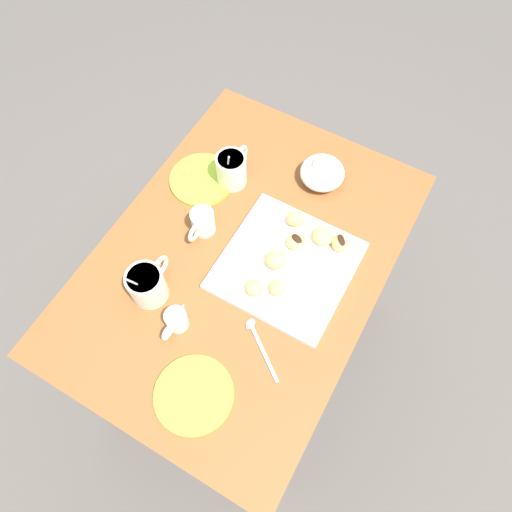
{
  "coord_description": "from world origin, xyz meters",
  "views": [
    {
      "loc": [
        -0.46,
        -0.3,
        1.81
      ],
      "look_at": [
        0.01,
        -0.03,
        0.75
      ],
      "focal_mm": 33.49,
      "sensor_mm": 36.0,
      "label": 1
    }
  ],
  "objects_px": {
    "coffee_mug_cream_right": "(232,168)",
    "ice_cream_bowl": "(322,172)",
    "saucer_lime_right": "(194,395)",
    "beignet_3": "(278,288)",
    "beignet_5": "(276,259)",
    "beignet_4": "(255,288)",
    "chocolate_sauce_pitcher": "(176,320)",
    "cream_pitcher_white": "(203,221)",
    "beignet_1": "(323,236)",
    "beignet_2": "(295,219)",
    "saucer_lime_left": "(202,180)",
    "dining_table": "(244,282)",
    "beignet_6": "(297,242)",
    "pastry_plate_square": "(287,266)",
    "coffee_mug_cream_left": "(147,284)",
    "beignet_0": "(340,243)"
  },
  "relations": [
    {
      "from": "dining_table",
      "to": "pastry_plate_square",
      "type": "distance_m",
      "value": 0.2
    },
    {
      "from": "ice_cream_bowl",
      "to": "beignet_1",
      "type": "bearing_deg",
      "value": -153.57
    },
    {
      "from": "beignet_5",
      "to": "beignet_6",
      "type": "xyz_separation_m",
      "value": [
        0.07,
        -0.02,
        -0.0
      ]
    },
    {
      "from": "pastry_plate_square",
      "to": "chocolate_sauce_pitcher",
      "type": "height_order",
      "value": "chocolate_sauce_pitcher"
    },
    {
      "from": "pastry_plate_square",
      "to": "coffee_mug_cream_left",
      "type": "bearing_deg",
      "value": 131.33
    },
    {
      "from": "pastry_plate_square",
      "to": "coffee_mug_cream_right",
      "type": "bearing_deg",
      "value": 57.26
    },
    {
      "from": "dining_table",
      "to": "beignet_5",
      "type": "relative_size",
      "value": 18.33
    },
    {
      "from": "ice_cream_bowl",
      "to": "beignet_1",
      "type": "relative_size",
      "value": 2.2
    },
    {
      "from": "saucer_lime_left",
      "to": "beignet_3",
      "type": "distance_m",
      "value": 0.39
    },
    {
      "from": "dining_table",
      "to": "pastry_plate_square",
      "type": "xyz_separation_m",
      "value": [
        0.03,
        -0.11,
        0.16
      ]
    },
    {
      "from": "dining_table",
      "to": "saucer_lime_left",
      "type": "xyz_separation_m",
      "value": [
        0.15,
        0.22,
        0.16
      ]
    },
    {
      "from": "coffee_mug_cream_right",
      "to": "chocolate_sauce_pitcher",
      "type": "bearing_deg",
      "value": -166.53
    },
    {
      "from": "ice_cream_bowl",
      "to": "chocolate_sauce_pitcher",
      "type": "bearing_deg",
      "value": 168.44
    },
    {
      "from": "coffee_mug_cream_right",
      "to": "dining_table",
      "type": "bearing_deg",
      "value": -143.56
    },
    {
      "from": "dining_table",
      "to": "chocolate_sauce_pitcher",
      "type": "height_order",
      "value": "chocolate_sauce_pitcher"
    },
    {
      "from": "beignet_3",
      "to": "beignet_4",
      "type": "height_order",
      "value": "same"
    },
    {
      "from": "chocolate_sauce_pitcher",
      "to": "cream_pitcher_white",
      "type": "bearing_deg",
      "value": 18.93
    },
    {
      "from": "ice_cream_bowl",
      "to": "beignet_4",
      "type": "bearing_deg",
      "value": -178.84
    },
    {
      "from": "saucer_lime_left",
      "to": "beignet_4",
      "type": "height_order",
      "value": "beignet_4"
    },
    {
      "from": "beignet_1",
      "to": "beignet_2",
      "type": "relative_size",
      "value": 1.19
    },
    {
      "from": "coffee_mug_cream_right",
      "to": "beignet_0",
      "type": "bearing_deg",
      "value": -98.72
    },
    {
      "from": "coffee_mug_cream_right",
      "to": "chocolate_sauce_pitcher",
      "type": "height_order",
      "value": "coffee_mug_cream_right"
    },
    {
      "from": "beignet_2",
      "to": "beignet_4",
      "type": "relative_size",
      "value": 0.98
    },
    {
      "from": "coffee_mug_cream_left",
      "to": "saucer_lime_right",
      "type": "height_order",
      "value": "coffee_mug_cream_left"
    },
    {
      "from": "coffee_mug_cream_left",
      "to": "beignet_0",
      "type": "xyz_separation_m",
      "value": [
        0.33,
        -0.35,
        -0.02
      ]
    },
    {
      "from": "dining_table",
      "to": "beignet_2",
      "type": "xyz_separation_m",
      "value": [
        0.15,
        -0.07,
        0.19
      ]
    },
    {
      "from": "cream_pitcher_white",
      "to": "ice_cream_bowl",
      "type": "bearing_deg",
      "value": -33.93
    },
    {
      "from": "saucer_lime_right",
      "to": "beignet_1",
      "type": "xyz_separation_m",
      "value": [
        0.49,
        -0.08,
        0.03
      ]
    },
    {
      "from": "chocolate_sauce_pitcher",
      "to": "saucer_lime_left",
      "type": "bearing_deg",
      "value": 24.74
    },
    {
      "from": "coffee_mug_cream_right",
      "to": "beignet_6",
      "type": "distance_m",
      "value": 0.27
    },
    {
      "from": "coffee_mug_cream_left",
      "to": "beignet_3",
      "type": "distance_m",
      "value": 0.31
    },
    {
      "from": "beignet_3",
      "to": "beignet_0",
      "type": "bearing_deg",
      "value": -23.22
    },
    {
      "from": "dining_table",
      "to": "saucer_lime_left",
      "type": "distance_m",
      "value": 0.31
    },
    {
      "from": "dining_table",
      "to": "saucer_lime_right",
      "type": "height_order",
      "value": "saucer_lime_right"
    },
    {
      "from": "saucer_lime_right",
      "to": "beignet_2",
      "type": "relative_size",
      "value": 3.86
    },
    {
      "from": "coffee_mug_cream_right",
      "to": "ice_cream_bowl",
      "type": "height_order",
      "value": "coffee_mug_cream_right"
    },
    {
      "from": "coffee_mug_cream_left",
      "to": "pastry_plate_square",
      "type": "bearing_deg",
      "value": -48.67
    },
    {
      "from": "beignet_0",
      "to": "beignet_3",
      "type": "distance_m",
      "value": 0.2
    },
    {
      "from": "pastry_plate_square",
      "to": "beignet_2",
      "type": "height_order",
      "value": "beignet_2"
    },
    {
      "from": "saucer_lime_right",
      "to": "beignet_5",
      "type": "relative_size",
      "value": 3.35
    },
    {
      "from": "coffee_mug_cream_left",
      "to": "saucer_lime_left",
      "type": "bearing_deg",
      "value": 12.04
    },
    {
      "from": "beignet_1",
      "to": "beignet_4",
      "type": "bearing_deg",
      "value": 159.37
    },
    {
      "from": "pastry_plate_square",
      "to": "cream_pitcher_white",
      "type": "relative_size",
      "value": 2.98
    },
    {
      "from": "coffee_mug_cream_right",
      "to": "beignet_1",
      "type": "height_order",
      "value": "coffee_mug_cream_right"
    },
    {
      "from": "saucer_lime_right",
      "to": "beignet_3",
      "type": "bearing_deg",
      "value": -8.16
    },
    {
      "from": "beignet_0",
      "to": "beignet_1",
      "type": "xyz_separation_m",
      "value": [
        -0.0,
        0.05,
        -0.0
      ]
    },
    {
      "from": "cream_pitcher_white",
      "to": "coffee_mug_cream_right",
      "type": "bearing_deg",
      "value": 5.14
    },
    {
      "from": "coffee_mug_cream_right",
      "to": "cream_pitcher_white",
      "type": "bearing_deg",
      "value": -174.86
    },
    {
      "from": "coffee_mug_cream_left",
      "to": "saucer_lime_right",
      "type": "bearing_deg",
      "value": -124.75
    },
    {
      "from": "pastry_plate_square",
      "to": "beignet_1",
      "type": "bearing_deg",
      "value": -22.4
    }
  ]
}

